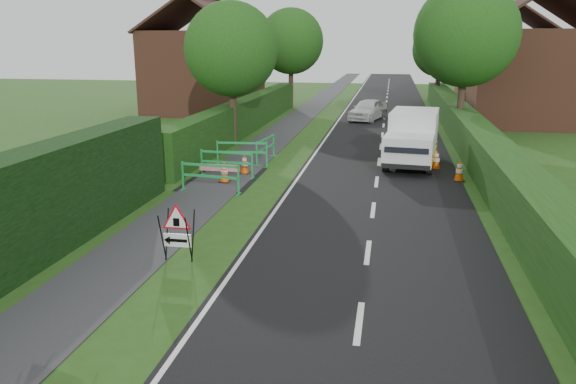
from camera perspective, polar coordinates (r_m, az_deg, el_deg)
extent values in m
plane|color=#294B15|center=(9.89, -8.24, -14.55)|extent=(120.00, 120.00, 0.00)
cube|color=black|center=(43.39, 9.91, 8.45)|extent=(6.00, 90.00, 0.02)
cube|color=#2D2D30|center=(43.78, 2.62, 8.71)|extent=(2.00, 90.00, 0.02)
cube|color=#14380F|center=(31.50, -4.27, 6.18)|extent=(1.00, 24.00, 1.80)
cube|color=#14380F|center=(24.86, 18.56, 3.02)|extent=(1.20, 50.00, 1.50)
cube|color=brown|center=(40.28, -8.48, 11.93)|extent=(7.00, 7.00, 5.50)
cube|color=#331E19|center=(40.86, -11.13, 17.26)|extent=(4.00, 7.40, 2.58)
cube|color=#331E19|center=(39.74, -6.19, 17.51)|extent=(4.00, 7.40, 2.58)
cube|color=brown|center=(37.07, 23.43, 10.62)|extent=(7.00, 7.00, 5.50)
cube|color=#331E19|center=(36.71, 21.30, 16.82)|extent=(4.00, 7.40, 2.58)
cube|color=#331E19|center=(37.48, 26.77, 16.21)|extent=(4.00, 7.40, 2.58)
cube|color=brown|center=(50.98, 21.13, 11.74)|extent=(7.00, 7.00, 5.50)
cube|color=#331E19|center=(50.68, 19.53, 16.23)|extent=(4.00, 7.40, 2.58)
cube|color=#331E19|center=(51.31, 23.54, 15.84)|extent=(4.00, 7.40, 2.58)
cube|color=#331E19|center=(51.01, 21.67, 17.26)|extent=(0.25, 7.40, 0.18)
cylinder|color=#2D2116|center=(27.39, -5.62, 7.58)|extent=(0.36, 0.36, 2.62)
sphere|color=#184512|center=(27.16, -5.79, 14.25)|extent=(4.40, 4.40, 4.40)
cylinder|color=#2D2116|center=(30.50, 17.10, 8.09)|extent=(0.36, 0.36, 2.97)
sphere|color=#184512|center=(30.32, 17.66, 15.03)|extent=(5.20, 5.20, 5.20)
cylinder|color=#2D2116|center=(42.91, 0.30, 10.47)|extent=(0.36, 0.36, 2.80)
sphere|color=#184512|center=(42.77, 0.31, 15.07)|extent=(4.80, 4.80, 4.80)
cylinder|color=#2D2116|center=(46.39, 14.92, 10.10)|extent=(0.36, 0.36, 2.45)
sphere|color=#184512|center=(46.25, 15.18, 13.82)|extent=(4.20, 4.20, 4.20)
cylinder|color=black|center=(12.91, -12.67, -4.59)|extent=(0.03, 0.36, 1.16)
cylinder|color=black|center=(13.16, -12.18, -4.18)|extent=(0.03, 0.36, 1.16)
cylinder|color=black|center=(12.69, -10.06, -4.80)|extent=(0.03, 0.36, 1.16)
cylinder|color=black|center=(12.95, -9.62, -4.37)|extent=(0.03, 0.36, 1.16)
cube|color=white|center=(12.93, -11.16, -4.84)|extent=(0.64, 0.02, 0.31)
cube|color=black|center=(12.92, -11.18, -4.86)|extent=(0.46, 0.01, 0.07)
cone|color=black|center=(13.01, -12.21, -4.78)|extent=(0.15, 0.19, 0.19)
cube|color=black|center=(12.77, -11.29, -3.03)|extent=(0.15, 0.01, 0.19)
cube|color=silver|center=(23.80, 12.66, 6.00)|extent=(2.12, 3.10, 1.74)
cube|color=silver|center=(21.69, 12.15, 4.26)|extent=(2.01, 2.07, 1.07)
cube|color=black|center=(20.76, 11.97, 4.53)|extent=(1.60, 0.38, 0.49)
cube|color=yellow|center=(23.17, 10.14, 4.16)|extent=(0.52, 4.44, 0.22)
cube|color=yellow|center=(23.04, 14.66, 3.84)|extent=(0.52, 4.44, 0.22)
cube|color=black|center=(20.91, 11.86, 2.54)|extent=(1.77, 0.31, 0.18)
cylinder|color=black|center=(21.83, 9.93, 2.96)|extent=(0.30, 0.74, 0.72)
cylinder|color=black|center=(21.70, 14.20, 2.66)|extent=(0.30, 0.74, 0.72)
cylinder|color=black|center=(24.67, 10.78, 4.31)|extent=(0.30, 0.74, 0.72)
cylinder|color=black|center=(24.56, 14.56, 4.05)|extent=(0.30, 0.74, 0.72)
cube|color=black|center=(21.03, 16.94, 1.11)|extent=(0.38, 0.38, 0.04)
cone|color=#F24E07|center=(20.94, 17.02, 2.16)|extent=(0.32, 0.32, 0.75)
cylinder|color=white|center=(20.95, 17.01, 2.06)|extent=(0.25, 0.25, 0.14)
cylinder|color=white|center=(20.91, 17.05, 2.56)|extent=(0.17, 0.17, 0.10)
cube|color=black|center=(22.76, 14.78, 2.31)|extent=(0.38, 0.38, 0.04)
cone|color=#F24E07|center=(22.68, 14.85, 3.28)|extent=(0.32, 0.32, 0.75)
cylinder|color=white|center=(22.69, 14.84, 3.19)|extent=(0.25, 0.25, 0.14)
cylinder|color=white|center=(22.65, 14.87, 3.65)|extent=(0.17, 0.17, 0.10)
cube|color=black|center=(24.12, 14.53, 3.02)|extent=(0.38, 0.38, 0.04)
cone|color=#F24E07|center=(24.04, 14.60, 3.94)|extent=(0.32, 0.32, 0.75)
cylinder|color=white|center=(24.05, 14.59, 3.86)|extent=(0.25, 0.25, 0.14)
cylinder|color=white|center=(24.01, 14.62, 4.29)|extent=(0.17, 0.17, 0.10)
cube|color=black|center=(20.07, -6.45, 1.03)|extent=(0.38, 0.38, 0.04)
cone|color=#F24E07|center=(19.98, -6.49, 2.13)|extent=(0.32, 0.32, 0.75)
cylinder|color=white|center=(19.99, -6.48, 2.03)|extent=(0.25, 0.25, 0.14)
cylinder|color=white|center=(19.95, -6.50, 2.55)|extent=(0.17, 0.17, 0.10)
cube|color=black|center=(21.33, -4.42, 1.93)|extent=(0.38, 0.38, 0.04)
cone|color=#F24E07|center=(21.24, -4.44, 2.96)|extent=(0.32, 0.32, 0.75)
cylinder|color=white|center=(21.25, -4.44, 2.86)|extent=(0.25, 0.25, 0.14)
cylinder|color=white|center=(21.21, -4.45, 3.36)|extent=(0.17, 0.17, 0.10)
cube|color=green|center=(19.11, -10.64, 1.63)|extent=(0.06, 0.06, 1.00)
cube|color=green|center=(18.28, -5.06, 1.23)|extent=(0.06, 0.06, 1.00)
cube|color=green|center=(18.58, -7.95, 2.69)|extent=(1.99, 0.28, 0.08)
cube|color=green|center=(18.66, -7.91, 1.58)|extent=(1.99, 0.28, 0.08)
cube|color=green|center=(19.22, -10.57, 0.24)|extent=(0.10, 0.35, 0.04)
cube|color=green|center=(18.41, -5.02, -0.22)|extent=(0.10, 0.35, 0.04)
cube|color=green|center=(21.16, -8.76, 3.02)|extent=(0.05, 0.05, 1.00)
cube|color=green|center=(20.40, -3.66, 2.71)|extent=(0.05, 0.05, 1.00)
cube|color=green|center=(20.68, -6.29, 4.01)|extent=(1.99, 0.26, 0.08)
cube|color=green|center=(20.75, -6.26, 3.01)|extent=(1.99, 0.26, 0.08)
cube|color=green|center=(21.26, -8.71, 1.75)|extent=(0.10, 0.35, 0.04)
cube|color=green|center=(20.51, -3.63, 1.40)|extent=(0.10, 0.35, 0.04)
cube|color=green|center=(22.84, -7.17, 3.97)|extent=(0.05, 0.05, 1.00)
cube|color=green|center=(22.51, -2.18, 3.91)|extent=(0.05, 0.05, 1.00)
cube|color=green|center=(22.58, -4.72, 4.99)|extent=(2.00, 0.23, 0.08)
cube|color=green|center=(22.64, -4.70, 4.06)|extent=(2.00, 0.23, 0.08)
cube|color=green|center=(22.94, -7.13, 2.79)|extent=(0.09, 0.35, 0.04)
cube|color=green|center=(22.60, -2.17, 2.71)|extent=(0.09, 0.35, 0.04)
cube|color=green|center=(22.54, -3.19, 3.91)|extent=(0.06, 0.06, 1.00)
cube|color=green|center=(24.37, -1.46, 4.78)|extent=(0.06, 0.06, 1.00)
cube|color=green|center=(23.38, -2.31, 5.37)|extent=(0.33, 1.99, 0.08)
cube|color=green|center=(23.44, -2.30, 4.48)|extent=(0.33, 1.99, 0.08)
cube|color=green|center=(22.64, -3.18, 2.72)|extent=(0.35, 0.11, 0.04)
cube|color=green|center=(24.47, -1.46, 3.67)|extent=(0.35, 0.11, 0.04)
cube|color=red|center=(20.48, -6.95, 1.24)|extent=(1.50, 0.06, 0.25)
imported|color=silver|center=(36.17, 8.13, 8.30)|extent=(2.67, 4.25, 1.35)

